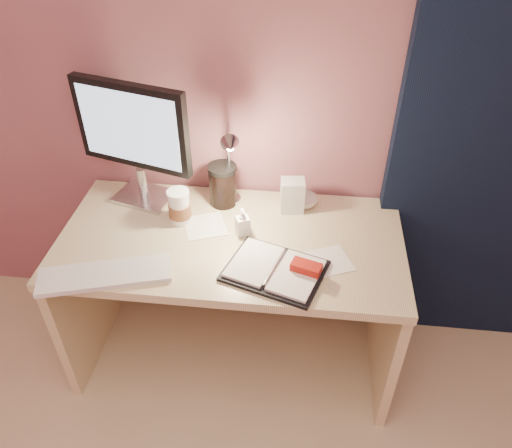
# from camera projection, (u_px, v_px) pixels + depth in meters

# --- Properties ---
(room) EXTENTS (3.50, 3.50, 3.50)m
(room) POSITION_uv_depth(u_px,v_px,m) (482.00, 124.00, 1.93)
(room) COLOR #C6B28E
(room) RESTS_ON ground
(desk) EXTENTS (1.40, 0.70, 0.73)m
(desk) POSITION_uv_depth(u_px,v_px,m) (235.00, 266.00, 2.22)
(desk) COLOR beige
(desk) RESTS_ON ground
(monitor) EXTENTS (0.50, 0.24, 0.55)m
(monitor) POSITION_uv_depth(u_px,v_px,m) (134.00, 133.00, 2.04)
(monitor) COLOR silver
(monitor) RESTS_ON desk
(keyboard) EXTENTS (0.50, 0.28, 0.02)m
(keyboard) POSITION_uv_depth(u_px,v_px,m) (105.00, 275.00, 1.84)
(keyboard) COLOR silver
(keyboard) RESTS_ON desk
(planner) EXTENTS (0.42, 0.36, 0.06)m
(planner) POSITION_uv_depth(u_px,v_px,m) (277.00, 270.00, 1.86)
(planner) COLOR black
(planner) RESTS_ON desk
(paper_a) EXTENTS (0.20, 0.20, 0.00)m
(paper_a) POSITION_uv_depth(u_px,v_px,m) (329.00, 261.00, 1.92)
(paper_a) COLOR white
(paper_a) RESTS_ON desk
(paper_c) EXTENTS (0.21, 0.21, 0.00)m
(paper_c) POSITION_uv_depth(u_px,v_px,m) (205.00, 226.00, 2.09)
(paper_c) COLOR white
(paper_c) RESTS_ON desk
(coffee_cup) EXTENTS (0.09, 0.09, 0.15)m
(coffee_cup) POSITION_uv_depth(u_px,v_px,m) (180.00, 207.00, 2.07)
(coffee_cup) COLOR white
(coffee_cup) RESTS_ON desk
(bowl) EXTENTS (0.13, 0.13, 0.04)m
(bowl) POSITION_uv_depth(u_px,v_px,m) (304.00, 201.00, 2.20)
(bowl) COLOR silver
(bowl) RESTS_ON desk
(lotion_bottle) EXTENTS (0.07, 0.07, 0.12)m
(lotion_bottle) POSITION_uv_depth(u_px,v_px,m) (243.00, 221.00, 2.02)
(lotion_bottle) COLOR white
(lotion_bottle) RESTS_ON desk
(dark_jar) EXTENTS (0.12, 0.12, 0.17)m
(dark_jar) POSITION_uv_depth(u_px,v_px,m) (223.00, 187.00, 2.17)
(dark_jar) COLOR black
(dark_jar) RESTS_ON desk
(product_box) EXTENTS (0.11, 0.09, 0.15)m
(product_box) POSITION_uv_depth(u_px,v_px,m) (292.00, 196.00, 2.13)
(product_box) COLOR silver
(product_box) RESTS_ON desk
(desk_lamp) EXTENTS (0.13, 0.25, 0.41)m
(desk_lamp) POSITION_uv_depth(u_px,v_px,m) (219.00, 163.00, 2.00)
(desk_lamp) COLOR silver
(desk_lamp) RESTS_ON desk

